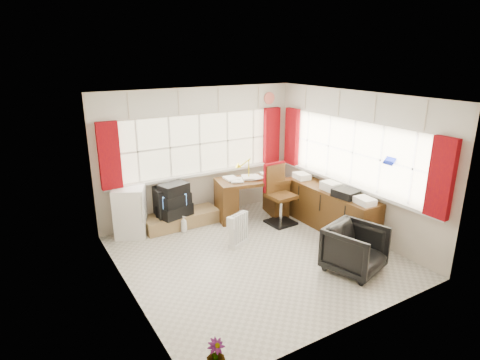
# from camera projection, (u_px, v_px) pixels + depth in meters

# --- Properties ---
(ground) EXTENTS (4.00, 4.00, 0.00)m
(ground) POSITION_uv_depth(u_px,v_px,m) (256.00, 256.00, 6.39)
(ground) COLOR beige
(ground) RESTS_ON ground
(room_walls) EXTENTS (4.00, 4.00, 4.00)m
(room_walls) POSITION_uv_depth(u_px,v_px,m) (257.00, 166.00, 5.93)
(room_walls) COLOR beige
(room_walls) RESTS_ON ground
(window_back) EXTENTS (3.70, 0.12, 3.60)m
(window_back) POSITION_uv_depth(u_px,v_px,m) (201.00, 170.00, 7.69)
(window_back) COLOR #FFF6C9
(window_back) RESTS_ON room_walls
(window_right) EXTENTS (0.12, 3.70, 3.60)m
(window_right) POSITION_uv_depth(u_px,v_px,m) (349.00, 181.00, 7.06)
(window_right) COLOR #FFF6C9
(window_right) RESTS_ON room_walls
(curtains) EXTENTS (3.83, 3.83, 1.15)m
(curtains) POSITION_uv_depth(u_px,v_px,m) (272.00, 149.00, 7.16)
(curtains) COLOR #960A08
(curtains) RESTS_ON room_walls
(overhead_cabinets) EXTENTS (3.98, 3.98, 0.48)m
(overhead_cabinets) POSITION_uv_depth(u_px,v_px,m) (274.00, 103.00, 6.99)
(overhead_cabinets) COLOR beige
(overhead_cabinets) RESTS_ON room_walls
(desk) EXTENTS (1.46, 0.92, 0.82)m
(desk) POSITION_uv_depth(u_px,v_px,m) (252.00, 196.00, 7.80)
(desk) COLOR #593314
(desk) RESTS_ON ground
(desk_lamp) EXTENTS (0.17, 0.15, 0.40)m
(desk_lamp) POSITION_uv_depth(u_px,v_px,m) (249.00, 165.00, 7.64)
(desk_lamp) COLOR yellow
(desk_lamp) RESTS_ON desk
(task_chair) EXTENTS (0.50, 0.53, 1.14)m
(task_chair) POSITION_uv_depth(u_px,v_px,m) (277.00, 191.00, 7.53)
(task_chair) COLOR black
(task_chair) RESTS_ON ground
(office_chair) EXTENTS (0.94, 0.96, 0.70)m
(office_chair) POSITION_uv_depth(u_px,v_px,m) (355.00, 249.00, 5.87)
(office_chair) COLOR black
(office_chair) RESTS_ON ground
(radiator) EXTENTS (0.41, 0.28, 0.57)m
(radiator) POSITION_uv_depth(u_px,v_px,m) (239.00, 233.00, 6.68)
(radiator) COLOR white
(radiator) RESTS_ON ground
(credenza) EXTENTS (0.50, 2.00, 0.85)m
(credenza) POSITION_uv_depth(u_px,v_px,m) (330.00, 209.00, 7.28)
(credenza) COLOR #593314
(credenza) RESTS_ON ground
(file_tray) EXTENTS (0.36, 0.44, 0.13)m
(file_tray) POSITION_uv_depth(u_px,v_px,m) (346.00, 194.00, 6.79)
(file_tray) COLOR black
(file_tray) RESTS_ON credenza
(tv_bench) EXTENTS (1.40, 0.50, 0.25)m
(tv_bench) POSITION_uv_depth(u_px,v_px,m) (181.00, 219.00, 7.49)
(tv_bench) COLOR #97774B
(tv_bench) RESTS_ON ground
(crt_tv) EXTENTS (0.61, 0.58, 0.52)m
(crt_tv) POSITION_uv_depth(u_px,v_px,m) (170.00, 200.00, 7.36)
(crt_tv) COLOR black
(crt_tv) RESTS_ON tv_bench
(hifi_stack) EXTENTS (0.66, 0.51, 0.62)m
(hifi_stack) POSITION_uv_depth(u_px,v_px,m) (174.00, 201.00, 7.23)
(hifi_stack) COLOR black
(hifi_stack) RESTS_ON tv_bench
(mini_fridge) EXTENTS (0.69, 0.69, 0.88)m
(mini_fridge) POSITION_uv_depth(u_px,v_px,m) (130.00, 212.00, 7.01)
(mini_fridge) COLOR white
(mini_fridge) RESTS_ON ground
(spray_bottle_a) EXTENTS (0.17, 0.17, 0.31)m
(spray_bottle_a) POSITION_uv_depth(u_px,v_px,m) (184.00, 224.00, 7.20)
(spray_bottle_a) COLOR silver
(spray_bottle_a) RESTS_ON ground
(spray_bottle_b) EXTENTS (0.13, 0.13, 0.20)m
(spray_bottle_b) POSITION_uv_depth(u_px,v_px,m) (237.00, 221.00, 7.45)
(spray_bottle_b) COLOR #87C9C5
(spray_bottle_b) RESTS_ON ground
(flower_vase) EXTENTS (0.23, 0.23, 0.35)m
(flower_vase) POSITION_uv_depth(u_px,v_px,m) (216.00, 356.00, 4.05)
(flower_vase) COLOR black
(flower_vase) RESTS_ON ground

